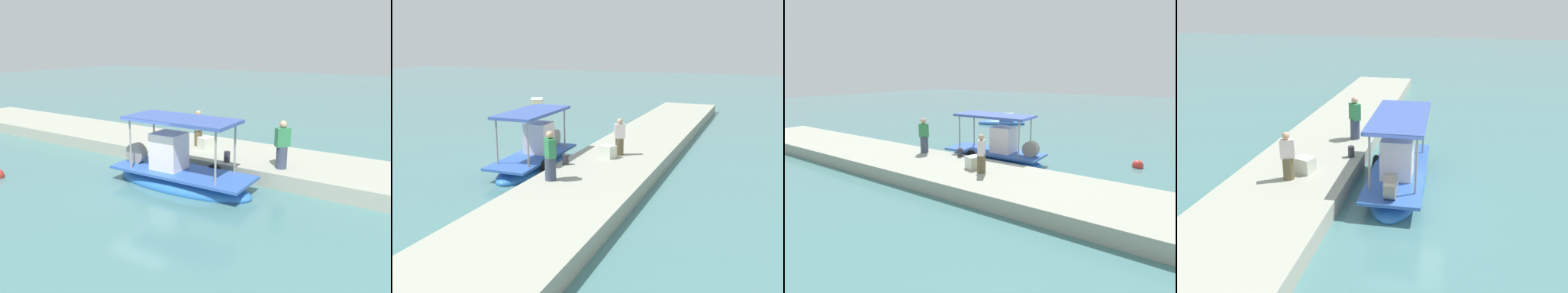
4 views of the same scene
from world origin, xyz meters
TOP-DOWN VIEW (x-y plane):
  - ground_plane at (0.00, 0.00)m, footprint 120.00×120.00m
  - dock_quay at (0.00, -3.93)m, footprint 36.00×3.89m
  - main_fishing_boat at (-0.99, -0.48)m, footprint 5.52×2.06m
  - fisherman_near_bollard at (0.38, -3.89)m, footprint 0.48×0.52m
  - fisherman_by_crate at (-3.96, -2.75)m, footprint 0.56×0.56m
  - mooring_bollard at (-1.90, -2.38)m, footprint 0.24×0.24m
  - cargo_crate at (-0.23, -3.57)m, footprint 0.66×0.74m

SIDE VIEW (x-z plane):
  - ground_plane at x=0.00m, z-range 0.00..0.00m
  - dock_quay at x=0.00m, z-range 0.00..0.58m
  - main_fishing_boat at x=-0.99m, z-range -0.99..1.89m
  - mooring_bollard at x=-1.90m, z-range 0.58..0.99m
  - cargo_crate at x=-0.23m, z-range 0.58..1.11m
  - fisherman_near_bollard at x=0.38m, z-range 0.50..2.11m
  - fisherman_by_crate at x=-3.96m, z-range 0.49..2.28m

